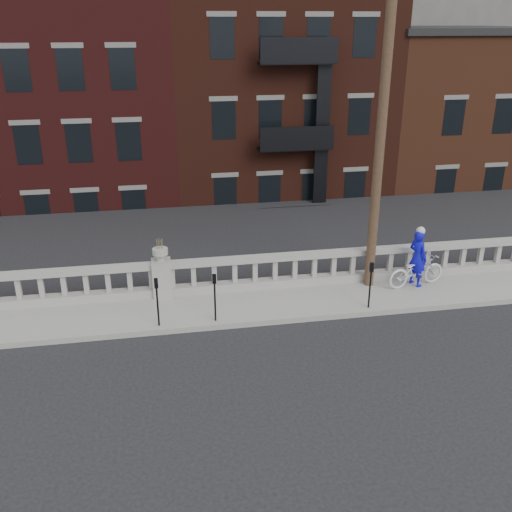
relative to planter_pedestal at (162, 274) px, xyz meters
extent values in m
plane|color=black|center=(0.00, -3.95, -0.83)|extent=(120.00, 120.00, 0.00)
cube|color=gray|center=(0.00, -0.95, -0.76)|extent=(32.00, 2.20, 0.15)
cube|color=gray|center=(0.00, 0.00, -0.56)|extent=(28.00, 0.34, 0.25)
cube|color=gray|center=(0.00, 0.00, 0.27)|extent=(28.00, 0.34, 0.16)
cube|color=gray|center=(0.00, 0.00, -0.13)|extent=(0.55, 0.55, 1.10)
cylinder|color=gray|center=(0.00, 0.00, 0.52)|extent=(0.24, 0.24, 0.20)
cylinder|color=gray|center=(0.00, 0.00, 0.70)|extent=(0.44, 0.44, 0.18)
cube|color=#605E59|center=(0.00, 0.35, -3.26)|extent=(36.00, 0.50, 5.15)
cube|color=black|center=(0.00, 22.00, -6.08)|extent=(80.00, 44.00, 0.50)
cube|color=#595651|center=(-2.00, 4.50, -3.83)|extent=(16.00, 7.00, 4.00)
cube|color=#595651|center=(22.00, 29.00, 3.17)|extent=(14.00, 14.00, 18.00)
cube|color=#431413|center=(-4.00, 16.00, 1.17)|extent=(10.00, 14.00, 14.00)
cube|color=#3E1910|center=(6.00, 16.00, 1.92)|extent=(10.00, 14.00, 15.50)
cube|color=#5C2E1C|center=(16.00, 16.00, 0.17)|extent=(10.00, 14.00, 12.00)
cube|color=black|center=(16.00, 16.00, 6.32)|extent=(10.30, 14.30, 0.30)
cylinder|color=#422D1E|center=(6.20, -0.35, 4.32)|extent=(0.28, 0.28, 10.00)
cylinder|color=black|center=(-0.15, -1.80, -0.13)|extent=(0.05, 0.05, 1.10)
cube|color=black|center=(-0.15, -1.80, 0.55)|extent=(0.10, 0.08, 0.26)
cube|color=black|center=(-0.15, -1.85, 0.59)|extent=(0.06, 0.01, 0.08)
cylinder|color=black|center=(1.35, -1.80, -0.13)|extent=(0.05, 0.05, 1.10)
cube|color=black|center=(1.35, -1.80, 0.55)|extent=(0.10, 0.08, 0.26)
cube|color=black|center=(1.35, -1.85, 0.59)|extent=(0.06, 0.01, 0.08)
cylinder|color=black|center=(5.66, -1.80, -0.13)|extent=(0.05, 0.05, 1.10)
cube|color=black|center=(5.66, -1.80, 0.55)|extent=(0.10, 0.08, 0.26)
cube|color=black|center=(5.66, -1.85, 0.59)|extent=(0.06, 0.01, 0.08)
imported|color=silver|center=(7.56, -0.67, -0.19)|extent=(1.97, 1.00, 0.98)
imported|color=#100DCE|center=(7.59, -0.61, 0.20)|extent=(0.64, 0.75, 1.76)
camera|label=1|loc=(0.04, -15.26, 6.78)|focal=40.00mm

